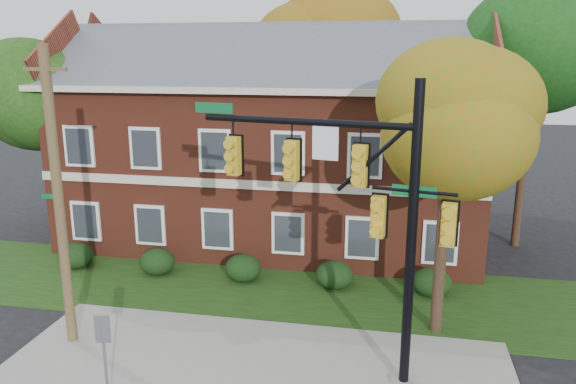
% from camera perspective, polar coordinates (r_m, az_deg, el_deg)
% --- Properties ---
extents(sidewalk, '(14.00, 5.00, 0.08)m').
position_cam_1_polar(sidewalk, '(16.45, -3.09, -17.05)').
color(sidewalk, gray).
rests_on(sidewalk, ground).
extents(grass_strip, '(30.00, 6.00, 0.04)m').
position_cam_1_polar(grass_strip, '(20.79, 0.32, -10.12)').
color(grass_strip, '#193811').
rests_on(grass_strip, ground).
extents(apartment_building, '(18.80, 8.80, 9.74)m').
position_cam_1_polar(apartment_building, '(25.46, -1.59, 6.03)').
color(apartment_building, maroon).
rests_on(apartment_building, ground).
extents(hedge_far_left, '(1.40, 1.26, 1.05)m').
position_cam_1_polar(hedge_far_left, '(24.40, -20.72, -6.06)').
color(hedge_far_left, black).
rests_on(hedge_far_left, ground).
extents(hedge_left, '(1.40, 1.26, 1.05)m').
position_cam_1_polar(hedge_left, '(22.80, -13.15, -6.90)').
color(hedge_left, black).
rests_on(hedge_left, ground).
extents(hedge_center, '(1.40, 1.26, 1.05)m').
position_cam_1_polar(hedge_center, '(21.65, -4.58, -7.71)').
color(hedge_center, black).
rests_on(hedge_center, ground).
extents(hedge_right, '(1.40, 1.26, 1.05)m').
position_cam_1_polar(hedge_right, '(21.03, 4.75, -8.39)').
color(hedge_right, black).
rests_on(hedge_right, ground).
extents(hedge_far_right, '(1.40, 1.26, 1.05)m').
position_cam_1_polar(hedge_far_right, '(20.98, 14.40, -8.86)').
color(hedge_far_right, black).
rests_on(hedge_far_right, ground).
extents(tree_near_right, '(4.50, 4.25, 8.58)m').
position_cam_1_polar(tree_near_right, '(16.69, 16.95, 7.03)').
color(tree_near_right, black).
rests_on(tree_near_right, ground).
extents(tree_left_rear, '(5.40, 5.10, 8.88)m').
position_cam_1_polar(tree_left_rear, '(28.07, -22.20, 9.24)').
color(tree_left_rear, black).
rests_on(tree_left_rear, ground).
extents(tree_right_rear, '(6.30, 5.95, 10.62)m').
position_cam_1_polar(tree_right_rear, '(26.10, 24.44, 11.92)').
color(tree_right_rear, black).
rests_on(tree_right_rear, ground).
extents(tree_far_rear, '(6.84, 6.46, 11.52)m').
position_cam_1_polar(tree_far_rear, '(32.71, 3.85, 14.56)').
color(tree_far_rear, black).
rests_on(tree_far_rear, ground).
extents(traffic_signal, '(7.01, 1.64, 7.95)m').
position_cam_1_polar(traffic_signal, '(14.19, 6.94, -0.74)').
color(traffic_signal, gray).
rests_on(traffic_signal, ground).
extents(utility_pole, '(1.37, 0.32, 8.76)m').
position_cam_1_polar(utility_pole, '(17.20, -22.27, -0.77)').
color(utility_pole, brown).
rests_on(utility_pole, ground).
extents(sign_post, '(0.36, 0.10, 2.50)m').
position_cam_1_polar(sign_post, '(14.59, -18.21, -14.65)').
color(sign_post, slate).
rests_on(sign_post, ground).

